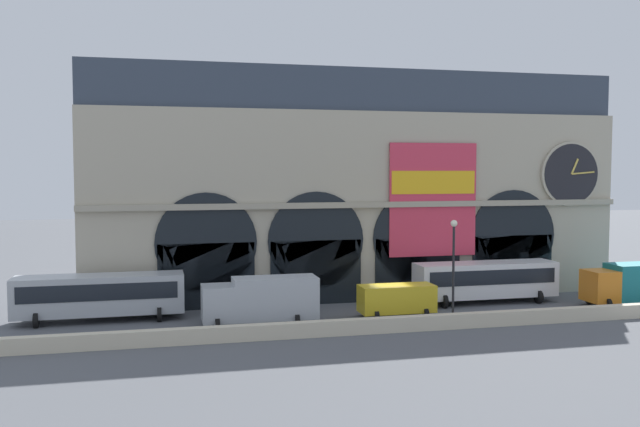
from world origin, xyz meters
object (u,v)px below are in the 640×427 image
at_px(van_center, 397,299).
at_px(street_lamp_quayside, 454,258).
at_px(bus_mideast, 486,280).
at_px(bus_west, 100,295).
at_px(box_truck_midwest, 262,299).
at_px(box_truck_east, 633,283).

distance_m(van_center, street_lamp_quayside, 5.30).
relative_size(bus_mideast, street_lamp_quayside, 1.59).
bearing_deg(van_center, bus_mideast, 19.85).
height_order(van_center, bus_mideast, bus_mideast).
xyz_separation_m(bus_west, box_truck_midwest, (10.36, -3.65, -0.08)).
relative_size(bus_west, box_truck_midwest, 1.47).
distance_m(box_truck_midwest, bus_mideast, 17.97).
relative_size(van_center, bus_mideast, 0.47).
height_order(bus_west, van_center, bus_west).
height_order(van_center, box_truck_east, box_truck_east).
xyz_separation_m(bus_mideast, street_lamp_quayside, (-5.54, -6.27, 2.63)).
xyz_separation_m(van_center, bus_mideast, (8.21, 2.97, 0.54)).
xyz_separation_m(bus_west, bus_mideast, (28.02, -0.36, 0.00)).
bearing_deg(box_truck_midwest, box_truck_east, -0.11).
relative_size(van_center, street_lamp_quayside, 0.75).
distance_m(bus_west, van_center, 20.09).
distance_m(bus_mideast, box_truck_east, 10.90).
xyz_separation_m(box_truck_midwest, bus_mideast, (17.66, 3.28, 0.08)).
bearing_deg(street_lamp_quayside, bus_west, 163.57).
xyz_separation_m(bus_west, street_lamp_quayside, (22.49, -6.63, 2.63)).
height_order(box_truck_midwest, box_truck_east, same).
bearing_deg(box_truck_east, bus_mideast, 162.16).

